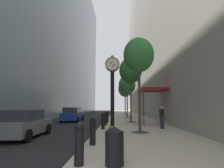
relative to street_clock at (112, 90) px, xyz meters
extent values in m
plane|color=black|center=(-1.17, 19.50, -2.67)|extent=(110.00, 110.00, 0.00)
cube|color=#BCB29E|center=(1.85, 22.50, -2.60)|extent=(6.05, 80.00, 0.14)
cube|color=slate|center=(-13.49, 22.50, 17.15)|extent=(9.00, 80.00, 39.64)
cube|color=#A89E89|center=(9.38, 22.50, 16.93)|extent=(9.00, 80.00, 39.20)
cube|color=black|center=(0.00, 0.01, -2.36)|extent=(0.55, 0.55, 0.35)
cylinder|color=gold|center=(0.00, 0.01, -2.09)|extent=(0.38, 0.38, 0.18)
cylinder|color=black|center=(0.00, 0.01, -0.46)|extent=(0.22, 0.22, 3.09)
cylinder|color=black|center=(0.00, 0.01, 1.50)|extent=(0.84, 0.28, 0.84)
torus|color=gold|center=(0.00, -0.15, 1.50)|extent=(0.82, 0.05, 0.82)
cylinder|color=white|center=(0.00, -0.14, 1.50)|extent=(0.69, 0.01, 0.69)
cylinder|color=white|center=(0.00, 0.16, 1.50)|extent=(0.69, 0.01, 0.69)
sphere|color=gold|center=(0.00, 0.01, 2.00)|extent=(0.16, 0.16, 0.16)
cube|color=black|center=(-0.06, -0.15, 1.56)|extent=(0.14, 0.01, 0.14)
cube|color=black|center=(0.08, -0.15, 1.41)|extent=(0.19, 0.01, 0.22)
cylinder|color=black|center=(-0.76, -5.03, -2.05)|extent=(0.26, 0.26, 0.97)
sphere|color=black|center=(-0.76, -5.03, -1.49)|extent=(0.27, 0.27, 0.27)
cylinder|color=black|center=(-0.76, -2.41, -2.05)|extent=(0.26, 0.26, 0.97)
sphere|color=black|center=(-0.76, -2.41, -1.49)|extent=(0.27, 0.27, 0.27)
cylinder|color=black|center=(-0.76, 2.84, -2.05)|extent=(0.26, 0.26, 0.97)
sphere|color=black|center=(-0.76, 2.84, -1.49)|extent=(0.27, 0.27, 0.27)
cylinder|color=black|center=(-0.76, 5.47, -2.05)|extent=(0.26, 0.26, 0.97)
sphere|color=black|center=(-0.76, 5.47, -1.49)|extent=(0.27, 0.27, 0.27)
cylinder|color=black|center=(-0.76, 8.10, -2.05)|extent=(0.26, 0.26, 0.97)
sphere|color=black|center=(-0.76, 8.10, -1.49)|extent=(0.27, 0.27, 0.27)
cylinder|color=#333335|center=(1.69, 1.31, -2.52)|extent=(1.10, 1.10, 0.02)
cylinder|color=#4C3D2D|center=(1.69, 1.31, -0.42)|extent=(0.18, 0.18, 4.23)
ellipsoid|color=#387F3D|center=(1.69, 1.31, 2.45)|extent=(2.00, 2.00, 2.30)
cylinder|color=#333335|center=(1.69, 8.82, -2.52)|extent=(1.10, 1.10, 0.02)
cylinder|color=brown|center=(1.69, 8.82, -0.25)|extent=(0.18, 0.18, 4.57)
ellipsoid|color=#2D7033|center=(1.69, 8.82, 2.96)|extent=(2.45, 2.45, 2.82)
cylinder|color=#333335|center=(1.69, 16.34, -2.52)|extent=(1.10, 1.10, 0.02)
cylinder|color=brown|center=(1.69, 16.34, -0.59)|extent=(0.18, 0.18, 3.87)
ellipsoid|color=#387F3D|center=(1.69, 16.34, 2.29)|extent=(2.52, 2.52, 2.90)
cylinder|color=#333335|center=(1.69, 23.86, -2.52)|extent=(1.10, 1.10, 0.02)
cylinder|color=#4C3D2D|center=(1.69, 23.86, -0.55)|extent=(0.18, 0.18, 3.96)
ellipsoid|color=#428438|center=(1.69, 23.86, 2.40)|extent=(2.60, 2.60, 2.98)
cylinder|color=black|center=(0.21, -4.99, -2.07)|extent=(0.52, 0.52, 0.92)
cone|color=black|center=(0.21, -4.99, -1.56)|extent=(0.53, 0.53, 0.16)
cylinder|color=#23232D|center=(3.55, 3.27, -2.14)|extent=(0.37, 0.37, 0.77)
cylinder|color=black|center=(3.55, 3.27, -1.44)|extent=(0.48, 0.48, 0.63)
sphere|color=#9E7556|center=(3.55, 3.27, -1.01)|extent=(0.24, 0.24, 0.24)
cube|color=brown|center=(3.68, 3.10, -1.80)|extent=(0.23, 0.22, 0.24)
cube|color=maroon|center=(3.68, 7.24, 0.67)|extent=(2.40, 3.60, 0.20)
cylinder|color=#333338|center=(2.56, 5.64, -0.93)|extent=(0.10, 0.10, 3.20)
cylinder|color=#333338|center=(2.56, 8.84, -0.93)|extent=(0.10, 0.10, 3.20)
cube|color=slate|center=(-5.06, 0.04, -2.08)|extent=(1.94, 4.09, 0.74)
cube|color=#282D38|center=(-5.05, -0.16, -1.42)|extent=(1.67, 2.31, 0.61)
cylinder|color=black|center=(-6.01, 1.38, -2.35)|extent=(0.24, 0.65, 0.64)
cylinder|color=black|center=(-4.20, 1.44, -2.35)|extent=(0.24, 0.65, 0.64)
cylinder|color=black|center=(-4.11, -1.30, -2.35)|extent=(0.24, 0.65, 0.64)
cube|color=navy|center=(-5.03, 10.86, -2.05)|extent=(1.86, 4.04, 0.79)
cube|color=#282D38|center=(-5.03, 10.66, -1.35)|extent=(1.64, 2.26, 0.65)
cylinder|color=black|center=(-5.95, 12.23, -2.35)|extent=(0.22, 0.64, 0.64)
cylinder|color=black|center=(-4.10, 12.23, -2.35)|extent=(0.22, 0.64, 0.64)
cylinder|color=black|center=(-5.96, 9.49, -2.35)|extent=(0.22, 0.64, 0.64)
cylinder|color=black|center=(-4.10, 9.49, -2.35)|extent=(0.22, 0.64, 0.64)
camera|label=1|loc=(0.31, -10.09, -0.92)|focal=28.44mm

